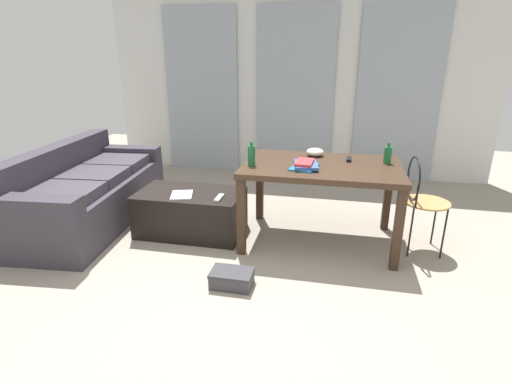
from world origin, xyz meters
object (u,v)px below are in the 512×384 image
wire_chair (420,194)px  magazine (182,195)px  book_stack (305,165)px  couch (86,193)px  craft_table (321,174)px  bottle_near (388,155)px  bowl (315,152)px  shoebox (232,278)px  tv_remote_primary (219,198)px  tv_remote_on_table (349,159)px  coffee_table (191,212)px  bottle_far (252,155)px

wire_chair → magazine: 2.15m
magazine → book_stack: bearing=-14.5°
couch → wire_chair: wire_chair is taller
craft_table → bottle_near: bearing=14.8°
craft_table → book_stack: book_stack is taller
book_stack → craft_table: bearing=46.9°
bowl → shoebox: bearing=-113.0°
couch → magazine: size_ratio=8.44×
craft_table → bottle_near: bottle_near is taller
wire_chair → tv_remote_primary: wire_chair is taller
bowl → couch: bearing=-172.0°
bottle_near → magazine: bottle_near is taller
craft_table → tv_remote_primary: 0.96m
book_stack → tv_remote_on_table: size_ratio=2.17×
craft_table → tv_remote_primary: bearing=-167.8°
coffee_table → bottle_near: bearing=7.2°
bowl → tv_remote_on_table: bowl is taller
coffee_table → book_stack: 1.24m
couch → bottle_far: (1.81, -0.14, 0.53)m
coffee_table → bottle_far: bearing=-8.4°
bottle_near → bottle_far: bottle_far is taller
bottle_far → tv_remote_primary: 0.51m
coffee_table → tv_remote_primary: 0.42m
book_stack → tv_remote_on_table: book_stack is taller
bottle_near → bowl: (-0.66, 0.14, -0.04)m
bottle_far → shoebox: (0.01, -0.75, -0.78)m
tv_remote_primary → shoebox: size_ratio=0.58×
bottle_near → tv_remote_on_table: (-0.34, 0.04, -0.07)m
tv_remote_on_table → couch: bearing=-173.2°
bottle_far → magazine: bottle_far is taller
book_stack → shoebox: size_ratio=1.02×
wire_chair → tv_remote_on_table: 0.69m
bottle_near → book_stack: (-0.71, -0.30, -0.05)m
bowl → craft_table: bearing=-74.2°
wire_chair → tv_remote_on_table: bearing=161.9°
craft_table → shoebox: bearing=-122.9°
tv_remote_on_table → tv_remote_primary: tv_remote_on_table is taller
craft_table → wire_chair: wire_chair is taller
coffee_table → magazine: size_ratio=4.10×
shoebox → bowl: bearing=67.0°
bottle_far → bowl: size_ratio=1.26×
wire_chair → book_stack: (-0.99, -0.14, 0.24)m
couch → craft_table: 2.44m
craft_table → coffee_table: bearing=-176.4°
book_stack → tv_remote_primary: 0.85m
bottle_near → tv_remote_on_table: size_ratio=1.25×
coffee_table → book_stack: book_stack is taller
coffee_table → magazine: (-0.04, -0.11, 0.22)m
coffee_table → wire_chair: 2.13m
couch → tv_remote_primary: size_ratio=11.05×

